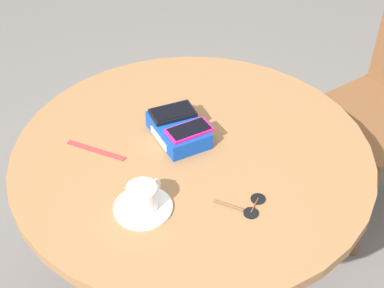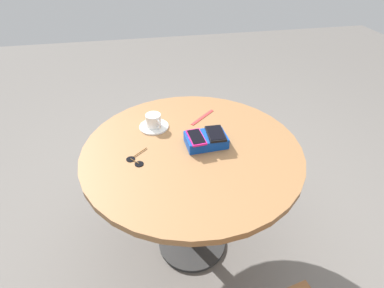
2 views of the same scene
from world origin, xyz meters
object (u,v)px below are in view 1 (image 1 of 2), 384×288
at_px(coffee_cup, 143,196).
at_px(sunglasses, 251,206).
at_px(lanyard_strap, 96,150).
at_px(saucer, 143,208).
at_px(phone_black, 173,113).
at_px(phone_box, 178,130).
at_px(round_table, 192,177).
at_px(phone_magenta, 188,131).

distance_m(coffee_cup, sunglasses, 0.27).
height_order(lanyard_strap, sunglasses, sunglasses).
height_order(saucer, lanyard_strap, saucer).
distance_m(phone_black, coffee_cup, 0.33).
bearing_deg(phone_box, coffee_cup, -40.20).
height_order(phone_box, saucer, phone_box).
xyz_separation_m(phone_box, phone_black, (-0.04, 0.00, 0.03)).
bearing_deg(sunglasses, round_table, -169.90).
bearing_deg(sunglasses, phone_box, -169.85).
relative_size(round_table, coffee_cup, 10.15).
relative_size(phone_magenta, sunglasses, 1.03).
bearing_deg(round_table, phone_black, -174.58).
distance_m(phone_box, saucer, 0.29).
bearing_deg(phone_magenta, round_table, 13.40).
relative_size(saucer, coffee_cup, 1.48).
xyz_separation_m(phone_black, coffee_cup, (0.27, -0.19, -0.01)).
xyz_separation_m(saucer, coffee_cup, (-0.00, 0.00, 0.04)).
bearing_deg(phone_box, round_table, 10.35).
distance_m(round_table, phone_magenta, 0.16).
xyz_separation_m(phone_magenta, coffee_cup, (0.17, -0.20, -0.01)).
xyz_separation_m(saucer, lanyard_strap, (-0.26, -0.04, -0.00)).
bearing_deg(sunglasses, phone_black, -171.30).
relative_size(round_table, saucer, 6.88).
relative_size(phone_magenta, coffee_cup, 1.31).
bearing_deg(phone_black, sunglasses, 8.70).
xyz_separation_m(phone_magenta, lanyard_strap, (-0.09, -0.24, -0.05)).
xyz_separation_m(round_table, sunglasses, (0.26, 0.05, 0.11)).
bearing_deg(coffee_cup, phone_magenta, 131.57).
relative_size(phone_magenta, lanyard_strap, 0.71).
bearing_deg(saucer, round_table, 127.58).
distance_m(phone_box, phone_black, 0.05).
bearing_deg(phone_magenta, sunglasses, 10.33).
distance_m(round_table, lanyard_strap, 0.29).
xyz_separation_m(phone_box, saucer, (0.22, -0.19, -0.02)).
xyz_separation_m(round_table, phone_box, (-0.07, -0.01, 0.13)).
bearing_deg(phone_black, round_table, 5.42).
relative_size(round_table, lanyard_strap, 5.48).
height_order(coffee_cup, lanyard_strap, coffee_cup).
height_order(phone_magenta, coffee_cup, coffee_cup).
bearing_deg(saucer, lanyard_strap, -170.38).
height_order(round_table, coffee_cup, coffee_cup).
relative_size(phone_black, lanyard_strap, 0.69).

